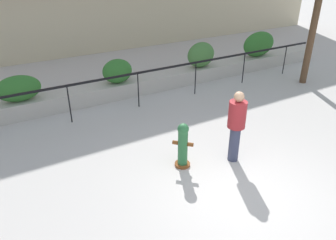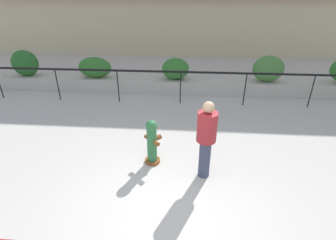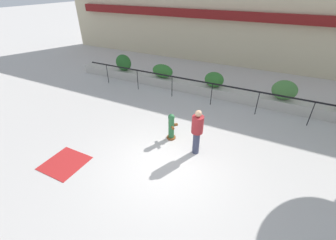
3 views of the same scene
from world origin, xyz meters
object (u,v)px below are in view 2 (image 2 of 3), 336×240
Objects in this scene: hedge_bush_0 at (25,63)px; hedge_bush_2 at (175,69)px; hedge_bush_1 at (95,67)px; fire_hydrant at (152,142)px; pedestrian at (206,136)px; hedge_bush_3 at (268,69)px.

hedge_bush_0 reaches higher than hedge_bush_2.
hedge_bush_1 is 1.17× the size of fire_hydrant.
fire_hydrant is (-0.29, -4.52, -0.35)m from hedge_bush_2.
pedestrian is at bearing -80.03° from hedge_bush_2.
pedestrian is (3.92, -4.92, 0.10)m from hedge_bush_1.
hedge_bush_3 reaches higher than hedge_bush_1.
hedge_bush_0 is 0.60× the size of pedestrian.
hedge_bush_1 reaches higher than fire_hydrant.
hedge_bush_2 is (3.05, 0.00, 0.01)m from hedge_bush_1.
hedge_bush_2 is at bearing 0.00° from hedge_bush_0.
pedestrian reaches higher than hedge_bush_3.
hedge_bush_0 is 0.96× the size of fire_hydrant.
hedge_bush_0 is 7.13m from fire_hydrant.
hedge_bush_1 is at bearing 180.00° from hedge_bush_2.
fire_hydrant is (-3.64, -4.52, -0.42)m from hedge_bush_3.
pedestrian is (0.86, -4.92, 0.09)m from hedge_bush_2.
hedge_bush_0 is at bearing 140.50° from fire_hydrant.
hedge_bush_2 is 0.93× the size of fire_hydrant.
hedge_bush_1 is at bearing 180.00° from hedge_bush_3.
hedge_bush_0 is 1.04× the size of hedge_bush_2.
hedge_bush_2 is at bearing 86.31° from fire_hydrant.
fire_hydrant is at bearing -93.69° from hedge_bush_2.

